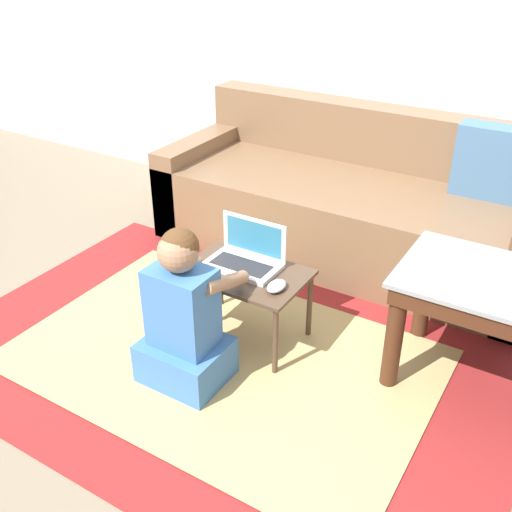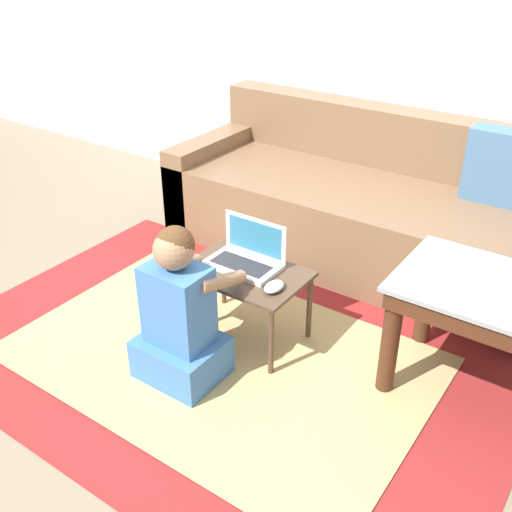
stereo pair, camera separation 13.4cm
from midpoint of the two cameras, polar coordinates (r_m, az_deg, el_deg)
name	(u,v)px [view 2 (the right image)]	position (r m, az deg, el deg)	size (l,w,h in m)	color
ground_plane	(257,337)	(2.74, 1.50, -7.75)	(16.00, 16.00, 0.00)	#7F705B
wall_back	(416,7)	(3.53, 16.11, 21.80)	(9.00, 0.06, 2.50)	silver
area_rug	(221,356)	(2.63, -1.89, -9.52)	(2.43, 1.61, 0.01)	maroon
couch	(364,207)	(3.36, 11.35, 4.55)	(2.09, 0.85, 0.79)	brown
laptop_desk	(245,280)	(2.58, 0.41, -2.31)	(0.53, 0.35, 0.34)	#4C3828
laptop	(246,258)	(2.58, 0.54, -0.20)	(0.32, 0.19, 0.20)	silver
computer_mouse	(274,287)	(2.42, 3.32, -2.96)	(0.07, 0.11, 0.03)	#B2B7C1
person_seated	(180,317)	(2.37, -5.66, -5.81)	(0.33, 0.41, 0.68)	#3D70B2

